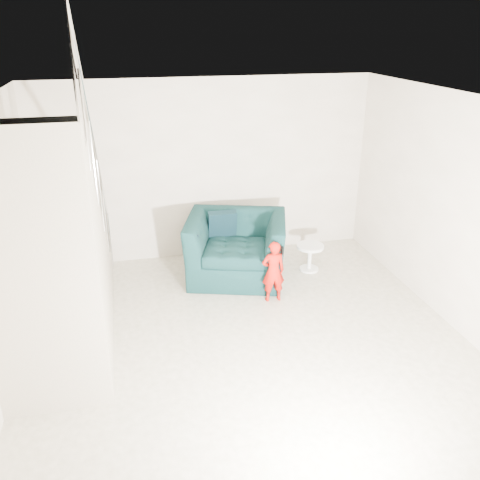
{
  "coord_description": "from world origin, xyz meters",
  "views": [
    {
      "loc": [
        -1.2,
        -4.56,
        3.39
      ],
      "look_at": [
        0.15,
        1.2,
        0.85
      ],
      "focal_mm": 38.0,
      "sensor_mm": 36.0,
      "label": 1
    }
  ],
  "objects_px": {
    "toddler": "(273,271)",
    "staircase": "(57,273)",
    "armchair": "(236,247)",
    "side_table": "(310,253)"
  },
  "relations": [
    {
      "from": "armchair",
      "to": "side_table",
      "type": "xyz_separation_m",
      "value": [
        1.09,
        -0.08,
        -0.18
      ]
    },
    {
      "from": "armchair",
      "to": "side_table",
      "type": "bearing_deg",
      "value": 13.2
    },
    {
      "from": "staircase",
      "to": "armchair",
      "type": "bearing_deg",
      "value": 30.42
    },
    {
      "from": "armchair",
      "to": "toddler",
      "type": "xyz_separation_m",
      "value": [
        0.31,
        -0.81,
        -0.02
      ]
    },
    {
      "from": "armchair",
      "to": "side_table",
      "type": "relative_size",
      "value": 3.42
    },
    {
      "from": "toddler",
      "to": "staircase",
      "type": "bearing_deg",
      "value": 12.23
    },
    {
      "from": "toddler",
      "to": "armchair",
      "type": "bearing_deg",
      "value": -68.14
    },
    {
      "from": "armchair",
      "to": "staircase",
      "type": "xyz_separation_m",
      "value": [
        -2.25,
        -1.32,
        0.5
      ]
    },
    {
      "from": "armchair",
      "to": "staircase",
      "type": "distance_m",
      "value": 2.66
    },
    {
      "from": "toddler",
      "to": "staircase",
      "type": "relative_size",
      "value": 0.23
    }
  ]
}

